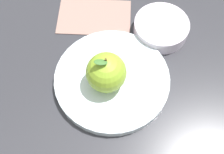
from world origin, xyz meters
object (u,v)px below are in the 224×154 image
Objects in this scene: side_bowl at (161,27)px; linen_napkin at (94,16)px; dinner_plate at (112,79)px; apple at (106,72)px.

linen_napkin is at bearing -47.61° from side_bowl.
side_bowl reaches higher than dinner_plate.
dinner_plate reaches higher than linen_napkin.
apple is 0.18m from side_bowl.
linen_napkin is (-0.07, -0.17, -0.06)m from apple.
dinner_plate is 0.05m from apple.
apple reaches higher than dinner_plate.
side_bowl is at bearing 132.39° from linen_napkin.
dinner_plate is 1.93× the size of side_bowl.
side_bowl is at bearing -162.03° from dinner_plate.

